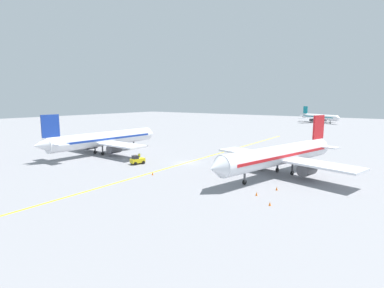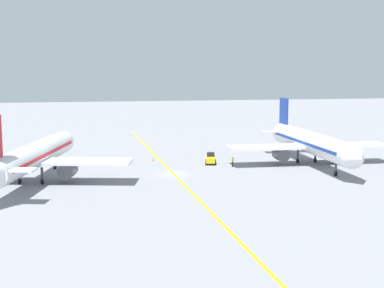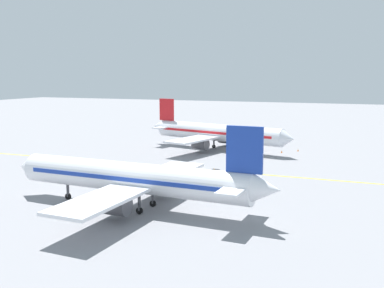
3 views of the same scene
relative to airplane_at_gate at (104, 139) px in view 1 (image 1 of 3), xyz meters
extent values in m
plane|color=gray|center=(24.12, 3.61, -3.71)|extent=(400.00, 400.00, 0.00)
cube|color=yellow|center=(24.12, 3.61, -3.71)|extent=(1.41, 120.00, 0.01)
cylinder|color=white|center=(0.02, 0.44, 0.09)|extent=(4.71, 30.11, 3.60)
cone|color=white|center=(0.62, 16.63, 0.09)|extent=(3.51, 2.53, 3.42)
cone|color=white|center=(-0.60, -16.05, 0.39)|extent=(3.17, 3.11, 3.06)
cube|color=#193899|center=(0.02, 0.44, 0.24)|extent=(4.64, 27.12, 0.50)
cube|color=white|center=(-0.02, -0.56, -0.63)|extent=(28.17, 6.23, 0.36)
cylinder|color=#4C4C51|center=(-5.02, -0.37, -1.88)|extent=(2.32, 3.28, 2.20)
cylinder|color=#4C4C51|center=(4.98, -0.74, -1.88)|extent=(2.32, 3.28, 2.20)
cube|color=#193899|center=(-0.50, -13.55, 4.39)|extent=(0.51, 4.01, 5.00)
cube|color=white|center=(-0.48, -13.05, 0.49)|extent=(9.08, 2.73, 0.24)
cylinder|color=#4C4C51|center=(0.37, 10.03, -2.31)|extent=(0.36, 0.36, 2.00)
cylinder|color=black|center=(0.37, 10.03, -3.31)|extent=(0.31, 0.81, 0.80)
cylinder|color=#4C4C51|center=(-1.66, -1.50, -2.31)|extent=(0.36, 0.36, 2.00)
cylinder|color=black|center=(-1.66, -1.50, -3.31)|extent=(0.31, 0.81, 0.80)
cylinder|color=#4C4C51|center=(1.54, -1.62, -2.31)|extent=(0.36, 0.36, 2.00)
cylinder|color=black|center=(1.54, -1.62, -3.31)|extent=(0.31, 0.81, 0.80)
cylinder|color=silver|center=(44.51, 4.67, 0.09)|extent=(10.75, 29.98, 3.60)
cone|color=silver|center=(40.60, -11.05, 0.09)|extent=(3.90, 3.16, 3.42)
cone|color=silver|center=(48.50, 20.68, 0.39)|extent=(3.69, 3.65, 3.06)
cube|color=red|center=(44.51, 4.67, 0.24)|extent=(10.06, 27.08, 0.50)
cube|color=silver|center=(44.76, 5.64, -0.63)|extent=(28.43, 11.81, 0.36)
cylinder|color=#4C4C51|center=(49.61, 4.43, -1.88)|extent=(2.91, 3.64, 2.20)
cylinder|color=#4C4C51|center=(39.90, 6.85, -1.88)|extent=(2.91, 3.64, 2.20)
cube|color=red|center=(47.90, 18.26, 4.39)|extent=(1.32, 3.97, 5.00)
cube|color=silver|center=(47.78, 17.77, 0.49)|extent=(9.31, 4.50, 0.24)
cylinder|color=#4C4C51|center=(42.19, -4.64, -2.31)|extent=(0.36, 0.36, 2.00)
cylinder|color=black|center=(42.19, -4.64, -3.31)|extent=(0.47, 0.84, 0.80)
cylinder|color=#4C4C51|center=(46.55, 6.23, -2.31)|extent=(0.36, 0.36, 2.00)
cylinder|color=black|center=(46.55, 6.23, -3.31)|extent=(0.47, 0.84, 0.80)
cylinder|color=#4C4C51|center=(43.44, 7.00, -2.31)|extent=(0.36, 0.36, 2.00)
cylinder|color=black|center=(43.44, 7.00, -3.31)|extent=(0.47, 0.84, 0.80)
cylinder|color=white|center=(19.51, 142.27, -0.29)|extent=(24.08, 17.97, 3.24)
cone|color=white|center=(31.53, 134.01, -0.29)|extent=(3.52, 3.76, 3.08)
cone|color=white|center=(7.28, 150.68, -0.02)|extent=(3.79, 3.80, 2.75)
cube|color=#0F727F|center=(19.51, 142.27, -0.15)|extent=(21.88, 16.47, 0.45)
cube|color=white|center=(18.77, 142.78, -0.94)|extent=(18.13, 23.42, 0.32)
cylinder|color=#4C4C51|center=(21.32, 146.49, -2.06)|extent=(3.49, 3.26, 1.98)
cylinder|color=#4C4C51|center=(16.22, 139.07, -2.06)|extent=(3.49, 3.26, 1.98)
cube|color=#0F727F|center=(9.13, 149.41, 3.58)|extent=(3.15, 2.31, 4.50)
cube|color=white|center=(9.50, 149.15, 0.07)|extent=(6.37, 7.90, 0.22)
cylinder|color=#4C4C51|center=(26.63, 137.38, -2.45)|extent=(0.32, 0.32, 1.80)
cylinder|color=black|center=(26.63, 137.38, -3.35)|extent=(0.74, 0.62, 0.72)
cylinder|color=#4C4C51|center=(18.85, 144.48, -2.45)|extent=(0.32, 0.32, 1.80)
cylinder|color=black|center=(18.85, 144.48, -3.35)|extent=(0.74, 0.62, 0.72)
cylinder|color=#4C4C51|center=(17.21, 142.10, -2.45)|extent=(0.32, 0.32, 1.80)
cylinder|color=black|center=(17.21, 142.10, -3.35)|extent=(0.74, 0.62, 0.72)
cube|color=gold|center=(16.40, -3.86, -2.91)|extent=(2.22, 3.28, 0.90)
cube|color=black|center=(16.26, -4.39, -2.11)|extent=(1.51, 1.39, 0.70)
sphere|color=orange|center=(16.26, -4.39, -1.68)|extent=(0.16, 0.16, 0.16)
cylinder|color=black|center=(16.88, -5.00, -3.36)|extent=(0.42, 0.74, 0.70)
cylinder|color=black|center=(15.43, -4.61, -3.36)|extent=(0.42, 0.74, 0.70)
cylinder|color=black|center=(17.38, -3.11, -3.36)|extent=(0.42, 0.74, 0.70)
cylinder|color=black|center=(15.93, -2.73, -3.36)|extent=(0.42, 0.74, 0.70)
cylinder|color=#23232D|center=(13.42, -0.64, -3.28)|extent=(0.16, 0.16, 0.85)
cylinder|color=#23232D|center=(13.56, -0.50, -3.28)|extent=(0.16, 0.16, 0.85)
cube|color=#CCD819|center=(13.49, -0.57, -2.56)|extent=(0.41, 0.41, 0.60)
cylinder|color=#CCD819|center=(13.33, -0.74, -2.56)|extent=(0.10, 0.10, 0.55)
cylinder|color=#CCD819|center=(13.65, -0.40, -2.56)|extent=(0.10, 0.10, 0.55)
sphere|color=tan|center=(13.49, -0.57, -2.14)|extent=(0.22, 0.22, 0.22)
cone|color=orange|center=(25.60, -8.93, -3.43)|extent=(0.32, 0.32, 0.55)
cone|color=orange|center=(49.32, -11.65, -3.43)|extent=(0.32, 0.32, 0.55)
cone|color=orange|center=(46.17, -8.80, -3.43)|extent=(0.32, 0.32, 0.55)
cone|color=orange|center=(47.61, -4.52, -3.43)|extent=(0.32, 0.32, 0.55)
camera|label=1|loc=(63.23, -48.30, 10.19)|focal=28.00mm
camera|label=2|loc=(38.18, 83.21, 12.07)|focal=50.00mm
camera|label=3|loc=(-45.75, -25.85, 12.09)|focal=42.00mm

